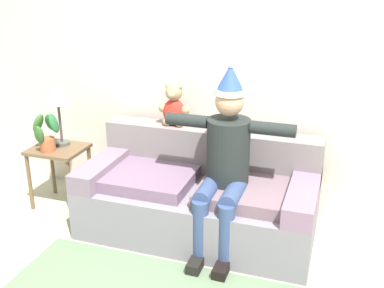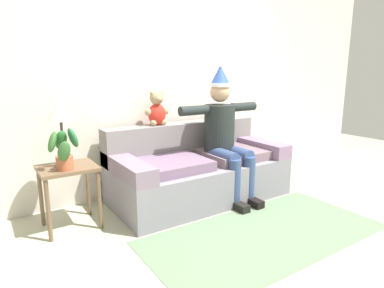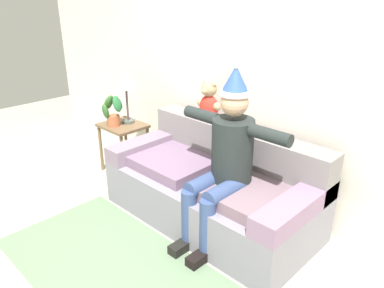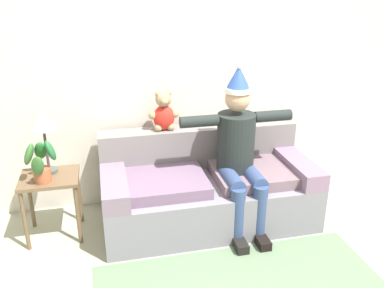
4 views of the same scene
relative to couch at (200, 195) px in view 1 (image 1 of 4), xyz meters
name	(u,v)px [view 1 (image 1 of 4)]	position (x,y,z in m)	size (l,w,h in m)	color
back_wall	(220,63)	(0.00, 0.54, 1.03)	(7.00, 0.10, 2.70)	beige
couch	(200,195)	(0.00, 0.00, 0.00)	(1.93, 0.93, 0.82)	gray
person_seated	(225,159)	(0.25, -0.17, 0.43)	(1.02, 0.77, 1.50)	#212826
teddy_bear	(174,107)	(-0.34, 0.29, 0.67)	(0.29, 0.17, 0.38)	red
side_table	(59,158)	(-1.39, 0.01, 0.15)	(0.49, 0.42, 0.58)	brown
table_lamp	(57,97)	(-1.39, 0.09, 0.72)	(0.24, 0.24, 0.58)	#475148
potted_plant	(46,132)	(-1.42, -0.08, 0.43)	(0.29, 0.28, 0.36)	#A75837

